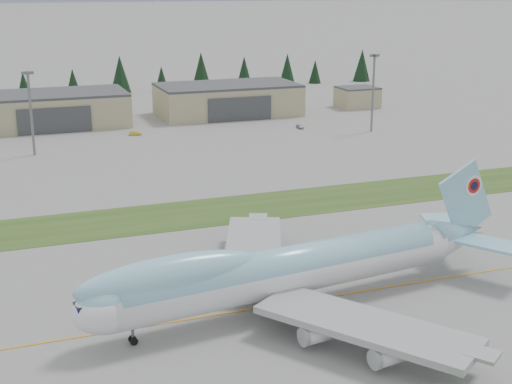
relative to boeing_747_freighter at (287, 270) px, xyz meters
name	(u,v)px	position (x,y,z in m)	size (l,w,h in m)	color
ground	(254,309)	(-4.39, 1.47, -5.96)	(7000.00, 7000.00, 0.00)	slate
grass_strip_far	(176,216)	(-4.39, 46.47, -5.96)	(400.00, 18.00, 0.08)	#2B4819
taxiway_line_main	(254,309)	(-4.39, 1.47, -5.96)	(400.00, 0.40, 0.02)	#C68517
boeing_747_freighter	(287,270)	(0.00, 0.00, 0.00)	(68.81, 58.80, 18.07)	silver
hangar_center	(51,109)	(-19.39, 151.37, -0.57)	(48.00, 26.60, 10.80)	#998F6B
hangar_right	(228,99)	(40.61, 151.37, -0.57)	(48.00, 26.60, 10.80)	#998F6B
control_shed	(357,97)	(90.61, 149.47, -2.16)	(14.00, 12.00, 7.60)	#998F6B
floodlight_masts	(3,98)	(-33.83, 111.03, 9.83)	(180.12, 10.34, 23.79)	slate
service_vehicle_b	(135,135)	(3.15, 127.26, -5.96)	(1.34, 3.81, 1.26)	#AE9B2B
service_vehicle_c	(300,128)	(54.54, 119.74, -5.96)	(1.73, 4.27, 1.24)	#B4B5B9
conifer_belt	(65,79)	(-8.60, 214.06, 1.31)	(269.16, 16.13, 16.91)	black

